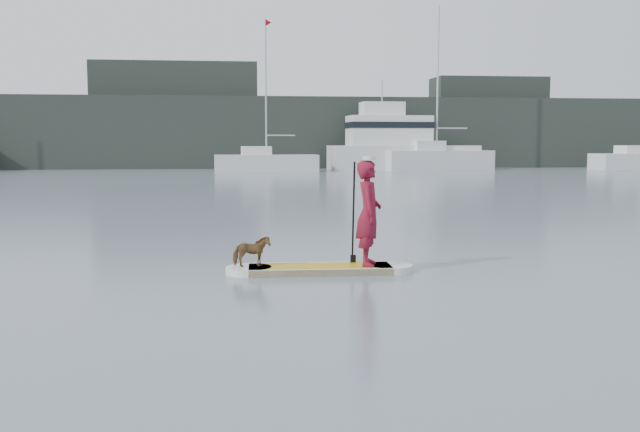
{
  "coord_description": "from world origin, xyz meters",
  "views": [
    {
      "loc": [
        -4.69,
        -9.42,
        2.31
      ],
      "look_at": [
        -3.28,
        2.86,
        1.0
      ],
      "focal_mm": 40.0,
      "sensor_mm": 36.0,
      "label": 1
    }
  ],
  "objects": [
    {
      "name": "motor_yacht_a",
      "position": [
        7.96,
        46.89,
        2.0
      ],
      "size": [
        12.01,
        4.27,
        7.1
      ],
      "rotation": [
        0.0,
        0.0,
        0.05
      ],
      "color": "silver",
      "rests_on": "ground"
    },
    {
      "name": "sailboat_e",
      "position": [
        10.91,
        45.92,
        0.92
      ],
      "size": [
        9.2,
        4.36,
        12.81
      ],
      "rotation": [
        0.0,
        0.0,
        0.17
      ],
      "color": "silver",
      "rests_on": "ground"
    },
    {
      "name": "paddle",
      "position": [
        -2.64,
        3.13,
        0.8
      ],
      "size": [
        0.1,
        0.3,
        2.0
      ],
      "rotation": [
        0.0,
        0.0,
        -0.03
      ],
      "color": "black",
      "rests_on": "ground"
    },
    {
      "name": "shore_building_east",
      "position": [
        18.0,
        54.0,
        4.0
      ],
      "size": [
        10.0,
        4.0,
        8.0
      ],
      "primitive_type": "cube",
      "color": "#202822",
      "rests_on": "ground"
    },
    {
      "name": "paddler",
      "position": [
        -2.42,
        2.83,
        1.05
      ],
      "size": [
        0.56,
        0.75,
        1.85
      ],
      "primitive_type": "imported",
      "rotation": [
        0.0,
        0.0,
        1.38
      ],
      "color": "maroon",
      "rests_on": "paddleboard"
    },
    {
      "name": "dog",
      "position": [
        -4.48,
        2.89,
        0.39
      ],
      "size": [
        0.68,
        0.41,
        0.54
      ],
      "primitive_type": "imported",
      "rotation": [
        0.0,
        0.0,
        1.78
      ],
      "color": "#57351E",
      "rests_on": "paddleboard"
    },
    {
      "name": "paddleboard",
      "position": [
        -3.28,
        2.86,
        0.06
      ],
      "size": [
        3.3,
        0.87,
        0.12
      ],
      "rotation": [
        0.0,
        0.0,
        -0.03
      ],
      "color": "gold",
      "rests_on": "ground"
    },
    {
      "name": "sailboat_d",
      "position": [
        -2.65,
        44.27,
        0.8
      ],
      "size": [
        7.81,
        3.06,
        11.24
      ],
      "rotation": [
        0.0,
        0.0,
        0.09
      ],
      "color": "silver",
      "rests_on": "ground"
    },
    {
      "name": "shore_building_west",
      "position": [
        -10.0,
        54.0,
        4.5
      ],
      "size": [
        14.0,
        4.0,
        9.0
      ],
      "primitive_type": "cube",
      "color": "#202822",
      "rests_on": "ground"
    },
    {
      "name": "white_cap",
      "position": [
        -2.42,
        2.83,
        2.01
      ],
      "size": [
        0.22,
        0.22,
        0.07
      ],
      "primitive_type": "cylinder",
      "color": "silver",
      "rests_on": "paddler"
    },
    {
      "name": "ground",
      "position": [
        0.0,
        0.0,
        0.0
      ],
      "size": [
        140.0,
        140.0,
        0.0
      ],
      "primitive_type": "plane",
      "color": "slate",
      "rests_on": "ground"
    },
    {
      "name": "sailboat_f",
      "position": [
        27.56,
        44.84,
        0.82
      ],
      "size": [
        8.38,
        3.35,
        12.22
      ],
      "rotation": [
        0.0,
        0.0,
        0.12
      ],
      "color": "silver",
      "rests_on": "ground"
    },
    {
      "name": "shore_mass",
      "position": [
        0.0,
        53.0,
        3.0
      ],
      "size": [
        90.0,
        6.0,
        6.0
      ],
      "primitive_type": "cube",
      "color": "#202822",
      "rests_on": "ground"
    }
  ]
}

